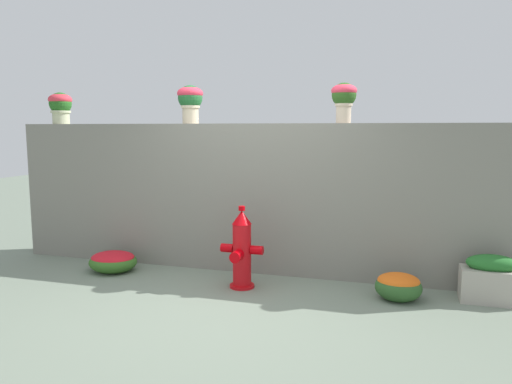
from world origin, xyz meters
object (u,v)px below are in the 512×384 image
potted_plant_0 (60,105)px  flower_bush_left (113,261)px  potted_plant_2 (344,97)px  flower_bush_right (398,285)px  potted_plant_1 (190,99)px  fire_hydrant (242,251)px  planter_box (491,280)px

potted_plant_0 → flower_bush_left: size_ratio=0.72×
potted_plant_0 → potted_plant_2: (3.84, -0.01, 0.04)m
potted_plant_2 → flower_bush_right: 2.17m
potted_plant_2 → flower_bush_left: potted_plant_2 is taller
flower_bush_right → potted_plant_1: bearing=165.9°
potted_plant_1 → fire_hydrant: (0.92, -0.74, -1.70)m
potted_plant_0 → planter_box: potted_plant_0 is taller
flower_bush_left → fire_hydrant: bearing=-4.5°
potted_plant_0 → flower_bush_right: bearing=-8.0°
potted_plant_0 → potted_plant_1: bearing=0.4°
potted_plant_2 → flower_bush_right: (0.67, -0.63, -1.97)m
potted_plant_0 → planter_box: 5.73m
fire_hydrant → planter_box: 2.59m
planter_box → fire_hydrant: bearing=-173.8°
planter_box → flower_bush_left: bearing=-178.1°
potted_plant_0 → flower_bush_right: (4.51, -0.64, -1.92)m
potted_plant_1 → flower_bush_left: (-0.81, -0.60, -1.99)m
flower_bush_left → potted_plant_1: bearing=36.7°
potted_plant_0 → flower_bush_left: 2.32m
potted_plant_0 → potted_plant_1: size_ratio=0.90×
flower_bush_right → planter_box: 0.92m
potted_plant_2 → fire_hydrant: potted_plant_2 is taller
flower_bush_left → planter_box: (4.29, 0.14, 0.10)m
flower_bush_left → planter_box: 4.30m
potted_plant_2 → flower_bush_left: bearing=-167.9°
fire_hydrant → flower_bush_right: (1.67, 0.09, -0.27)m
fire_hydrant → flower_bush_right: 1.70m
fire_hydrant → potted_plant_0: bearing=165.7°
potted_plant_1 → planter_box: bearing=-7.5°
potted_plant_2 → flower_bush_left: size_ratio=0.77×
potted_plant_1 → planter_box: size_ratio=0.82×
fire_hydrant → flower_bush_left: 1.75m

